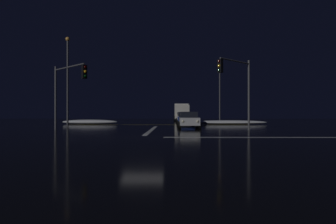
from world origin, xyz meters
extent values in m
cube|color=black|center=(0.00, 0.00, -0.05)|extent=(120.00, 120.00, 0.10)
cube|color=white|center=(0.00, 8.04, 0.00)|extent=(0.35, 13.75, 0.01)
cube|color=yellow|center=(0.00, 19.64, 0.00)|extent=(22.00, 0.15, 0.01)
cube|color=white|center=(8.14, 0.00, 0.00)|extent=(13.75, 0.40, 0.01)
ellipsoid|color=white|center=(-8.84, 21.33, 0.30)|extent=(7.14, 1.50, 0.60)
ellipsoid|color=white|center=(8.84, 21.05, 0.26)|extent=(9.99, 1.50, 0.52)
cube|color=#B7B7BC|center=(3.38, 11.02, 0.67)|extent=(1.80, 4.20, 0.70)
cube|color=black|center=(3.38, 11.22, 1.29)|extent=(1.60, 2.00, 0.55)
cylinder|color=black|center=(4.28, 9.47, 0.32)|extent=(0.22, 0.64, 0.64)
cylinder|color=black|center=(2.48, 9.47, 0.32)|extent=(0.22, 0.64, 0.64)
cylinder|color=black|center=(4.28, 12.57, 0.32)|extent=(0.22, 0.64, 0.64)
cylinder|color=black|center=(2.48, 12.57, 0.32)|extent=(0.22, 0.64, 0.64)
sphere|color=#F9EFC6|center=(4.03, 8.90, 0.72)|extent=(0.22, 0.22, 0.22)
sphere|color=#F9EFC6|center=(2.73, 8.90, 0.72)|extent=(0.22, 0.22, 0.22)
cube|color=navy|center=(3.34, 17.75, 0.67)|extent=(1.80, 4.20, 0.70)
cube|color=black|center=(3.34, 17.95, 1.29)|extent=(1.60, 2.00, 0.55)
cylinder|color=black|center=(4.24, 16.20, 0.32)|extent=(0.22, 0.64, 0.64)
cylinder|color=black|center=(2.44, 16.20, 0.32)|extent=(0.22, 0.64, 0.64)
cylinder|color=black|center=(4.24, 19.30, 0.32)|extent=(0.22, 0.64, 0.64)
cylinder|color=black|center=(2.44, 19.30, 0.32)|extent=(0.22, 0.64, 0.64)
sphere|color=#F9EFC6|center=(3.99, 15.63, 0.72)|extent=(0.22, 0.22, 0.22)
sphere|color=#F9EFC6|center=(2.69, 15.63, 0.72)|extent=(0.22, 0.22, 0.22)
cube|color=black|center=(3.75, 23.90, 0.67)|extent=(1.80, 4.20, 0.70)
cube|color=black|center=(3.75, 24.10, 1.29)|extent=(1.60, 2.00, 0.55)
cylinder|color=black|center=(4.65, 22.35, 0.32)|extent=(0.22, 0.64, 0.64)
cylinder|color=black|center=(2.85, 22.35, 0.32)|extent=(0.22, 0.64, 0.64)
cylinder|color=black|center=(4.65, 25.45, 0.32)|extent=(0.22, 0.64, 0.64)
cylinder|color=black|center=(2.85, 25.45, 0.32)|extent=(0.22, 0.64, 0.64)
sphere|color=#F9EFC6|center=(4.40, 21.78, 0.72)|extent=(0.22, 0.22, 0.22)
sphere|color=#F9EFC6|center=(3.10, 21.78, 0.72)|extent=(0.22, 0.22, 0.22)
cube|color=silver|center=(3.38, 29.54, 0.67)|extent=(1.80, 4.20, 0.70)
cube|color=black|center=(3.38, 29.74, 1.29)|extent=(1.60, 2.00, 0.55)
cylinder|color=black|center=(4.28, 27.99, 0.32)|extent=(0.22, 0.64, 0.64)
cylinder|color=black|center=(2.48, 27.99, 0.32)|extent=(0.22, 0.64, 0.64)
cylinder|color=black|center=(4.28, 31.09, 0.32)|extent=(0.22, 0.64, 0.64)
cylinder|color=black|center=(2.48, 31.09, 0.32)|extent=(0.22, 0.64, 0.64)
sphere|color=#F9EFC6|center=(4.03, 27.42, 0.72)|extent=(0.22, 0.22, 0.22)
sphere|color=#F9EFC6|center=(2.73, 27.42, 0.72)|extent=(0.22, 0.22, 0.22)
cube|color=beige|center=(3.40, 33.43, 1.63)|extent=(2.40, 2.20, 2.30)
cube|color=silver|center=(3.40, 37.93, 1.78)|extent=(2.40, 5.00, 2.60)
cylinder|color=black|center=(4.60, 34.03, 0.48)|extent=(0.28, 0.96, 0.96)
cylinder|color=black|center=(2.20, 34.03, 0.48)|extent=(0.28, 0.96, 0.96)
cylinder|color=black|center=(4.60, 38.73, 0.48)|extent=(0.28, 0.96, 0.96)
cylinder|color=black|center=(2.20, 38.73, 0.48)|extent=(0.28, 0.96, 0.96)
sphere|color=#F9EFC6|center=(4.25, 32.28, 1.03)|extent=(0.26, 0.26, 0.26)
sphere|color=#F9EFC6|center=(2.55, 32.28, 1.03)|extent=(0.26, 0.26, 0.26)
cylinder|color=#4C4C51|center=(8.44, 8.44, 3.02)|extent=(0.18, 0.18, 6.03)
cylinder|color=#4C4C51|center=(6.98, 6.98, 5.73)|extent=(3.01, 3.01, 0.12)
cube|color=black|center=(5.52, 5.52, 5.11)|extent=(0.46, 0.46, 1.05)
sphere|color=black|center=(5.40, 5.40, 5.45)|extent=(0.22, 0.22, 0.22)
sphere|color=orange|center=(5.40, 5.40, 5.11)|extent=(0.22, 0.22, 0.22)
sphere|color=black|center=(5.40, 5.40, 4.76)|extent=(0.22, 0.22, 0.22)
cylinder|color=#4C4C51|center=(-8.44, 8.44, 2.76)|extent=(0.18, 0.18, 5.52)
cylinder|color=#4C4C51|center=(-6.68, 6.68, 5.22)|extent=(3.61, 3.61, 0.12)
cube|color=black|center=(-4.92, 4.92, 4.60)|extent=(0.46, 0.46, 1.05)
sphere|color=black|center=(-4.80, 4.80, 4.94)|extent=(0.22, 0.22, 0.22)
sphere|color=orange|center=(-4.80, 4.80, 4.60)|extent=(0.22, 0.22, 0.22)
sphere|color=black|center=(-4.80, 4.80, 4.25)|extent=(0.22, 0.22, 0.22)
cylinder|color=#424247|center=(-9.14, 13.64, 4.50)|extent=(0.20, 0.20, 9.00)
sphere|color=#F9AD47|center=(-9.14, 13.64, 9.18)|extent=(0.44, 0.44, 0.44)
cylinder|color=#424247|center=(9.14, 29.64, 4.29)|extent=(0.20, 0.20, 8.58)
sphere|color=#F9AD47|center=(9.14, 29.64, 8.76)|extent=(0.44, 0.44, 0.44)
camera|label=1|loc=(1.80, -18.68, 1.46)|focal=33.33mm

